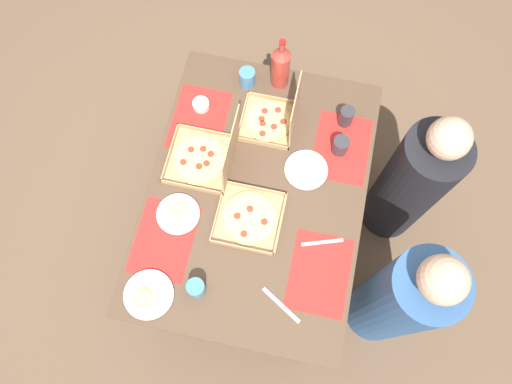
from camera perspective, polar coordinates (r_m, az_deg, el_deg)
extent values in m
plane|color=brown|center=(3.00, 0.00, -5.04)|extent=(6.00, 6.00, 0.00)
cylinder|color=#3F3328|center=(2.94, -5.93, 10.44)|extent=(0.07, 0.07, 0.75)
cylinder|color=#3F3328|center=(2.60, -13.06, -13.93)|extent=(0.07, 0.07, 0.75)
cylinder|color=#3F3328|center=(2.89, 11.47, 7.01)|extent=(0.07, 0.07, 0.75)
cylinder|color=#3F3328|center=(2.54, 7.11, -18.48)|extent=(0.07, 0.07, 0.75)
cube|color=brown|center=(2.26, 0.00, -0.13)|extent=(1.38, 1.01, 0.03)
cube|color=red|center=(2.42, -6.69, 8.49)|extent=(0.36, 0.26, 0.00)
cube|color=red|center=(2.22, -10.76, -5.50)|extent=(0.36, 0.26, 0.00)
cube|color=red|center=(2.37, 10.06, 5.17)|extent=(0.36, 0.26, 0.00)
cube|color=red|center=(2.17, 7.49, -9.47)|extent=(0.36, 0.26, 0.00)
cube|color=tan|center=(2.40, 1.40, 8.23)|extent=(0.26, 0.26, 0.01)
cube|color=tan|center=(2.44, 2.04, 10.98)|extent=(0.01, 0.26, 0.03)
cube|color=tan|center=(2.32, 0.77, 5.75)|extent=(0.01, 0.26, 0.03)
cube|color=tan|center=(2.39, -1.58, 9.00)|extent=(0.26, 0.01, 0.03)
cube|color=tan|center=(2.37, 4.42, 7.83)|extent=(0.26, 0.01, 0.03)
cylinder|color=#E0B76B|center=(2.39, 1.41, 8.33)|extent=(0.23, 0.23, 0.01)
cylinder|color=#EFD67F|center=(2.38, 1.41, 8.42)|extent=(0.20, 0.20, 0.00)
cylinder|color=red|center=(2.34, 0.77, 6.90)|extent=(0.03, 0.03, 0.00)
cylinder|color=red|center=(2.36, 2.12, 7.71)|extent=(0.03, 0.03, 0.00)
cylinder|color=red|center=(2.38, 3.23, 8.29)|extent=(0.03, 0.03, 0.00)
cylinder|color=red|center=(2.41, 2.61, 9.63)|extent=(0.03, 0.03, 0.00)
cylinder|color=red|center=(2.40, 1.02, 9.53)|extent=(0.03, 0.03, 0.00)
cylinder|color=red|center=(2.38, 0.66, 8.62)|extent=(0.03, 0.03, 0.00)
cylinder|color=red|center=(2.37, 0.79, 8.07)|extent=(0.03, 0.03, 0.00)
cube|color=tan|center=(2.25, 4.63, 9.54)|extent=(0.26, 0.02, 0.26)
cube|color=tan|center=(2.21, -0.86, -3.12)|extent=(0.29, 0.29, 0.01)
cube|color=tan|center=(2.23, -0.06, 0.45)|extent=(0.01, 0.29, 0.03)
cube|color=tan|center=(2.15, -1.72, -6.56)|extent=(0.01, 0.29, 0.03)
cube|color=tan|center=(2.21, -4.51, -2.21)|extent=(0.29, 0.01, 0.03)
cube|color=tan|center=(2.18, 2.81, -3.76)|extent=(0.29, 0.01, 0.03)
cylinder|color=#E0B76B|center=(2.20, -0.87, -3.06)|extent=(0.26, 0.26, 0.01)
cylinder|color=#EFD67F|center=(2.19, -0.87, -3.00)|extent=(0.23, 0.23, 0.00)
cylinder|color=red|center=(2.17, -1.44, -4.94)|extent=(0.03, 0.03, 0.00)
cylinder|color=red|center=(2.18, 0.99, -3.51)|extent=(0.03, 0.03, 0.00)
cylinder|color=red|center=(2.20, -0.72, -2.00)|extent=(0.03, 0.03, 0.00)
cylinder|color=red|center=(2.19, -2.22, -2.83)|extent=(0.03, 0.03, 0.00)
cube|color=tan|center=(2.32, -6.54, 3.73)|extent=(0.30, 0.30, 0.01)
cube|color=tan|center=(2.36, -5.68, 7.13)|extent=(0.01, 0.30, 0.03)
cube|color=tan|center=(2.26, -7.54, 0.53)|extent=(0.01, 0.30, 0.03)
cube|color=tan|center=(2.34, -10.10, 4.59)|extent=(0.30, 0.01, 0.03)
cube|color=tan|center=(2.28, -3.00, 3.19)|extent=(0.30, 0.01, 0.03)
cylinder|color=#E0B76B|center=(2.31, -6.57, 3.82)|extent=(0.27, 0.27, 0.01)
cylinder|color=#EFD67F|center=(2.31, -6.59, 3.90)|extent=(0.24, 0.24, 0.00)
cylinder|color=red|center=(2.29, -6.73, 3.02)|extent=(0.03, 0.03, 0.00)
cylinder|color=red|center=(2.29, -5.85, 3.38)|extent=(0.03, 0.03, 0.00)
cylinder|color=red|center=(2.31, -5.35, 4.50)|extent=(0.03, 0.03, 0.00)
cylinder|color=red|center=(2.32, -6.24, 5.08)|extent=(0.03, 0.03, 0.00)
cylinder|color=red|center=(2.33, -7.66, 4.99)|extent=(0.03, 0.03, 0.00)
cylinder|color=red|center=(2.31, -8.57, 3.51)|extent=(0.03, 0.03, 0.00)
cube|color=tan|center=(2.13, -2.96, 4.88)|extent=(0.30, 0.02, 0.30)
cylinder|color=white|center=(2.30, 5.91, 2.54)|extent=(0.20, 0.20, 0.01)
cylinder|color=white|center=(2.29, 5.93, 2.62)|extent=(0.20, 0.20, 0.01)
cylinder|color=white|center=(2.24, -9.13, -2.63)|extent=(0.19, 0.19, 0.01)
cylinder|color=white|center=(2.23, -9.16, -2.57)|extent=(0.20, 0.20, 0.01)
cylinder|color=#E0B76B|center=(2.23, -9.24, -1.93)|extent=(0.08, 0.08, 0.01)
cylinder|color=#EFD67F|center=(2.23, -9.26, -1.89)|extent=(0.07, 0.07, 0.00)
cylinder|color=white|center=(2.18, -12.49, -11.73)|extent=(0.21, 0.21, 0.01)
cylinder|color=white|center=(2.17, -12.53, -11.70)|extent=(0.22, 0.22, 0.01)
cylinder|color=#E0B76B|center=(2.17, -13.14, -12.08)|extent=(0.09, 0.09, 0.01)
cylinder|color=#EFD67F|center=(2.16, -13.17, -12.06)|extent=(0.07, 0.07, 0.00)
cylinder|color=#B2382D|center=(2.43, 2.90, 14.27)|extent=(0.09, 0.09, 0.22)
cone|color=#B2382D|center=(2.32, 3.06, 16.04)|extent=(0.09, 0.09, 0.04)
cylinder|color=#B2382D|center=(2.28, 3.12, 16.70)|extent=(0.03, 0.03, 0.06)
cylinder|color=red|center=(2.26, 3.16, 17.21)|extent=(0.03, 0.03, 0.01)
cylinder|color=teal|center=(2.11, -7.05, -11.15)|extent=(0.08, 0.08, 0.09)
cylinder|color=#333338|center=(2.32, 9.92, 5.41)|extent=(0.08, 0.08, 0.09)
cylinder|color=teal|center=(2.47, -1.04, 13.30)|extent=(0.08, 0.08, 0.10)
cylinder|color=#333338|center=(2.39, 10.57, 8.73)|extent=(0.07, 0.07, 0.11)
cylinder|color=white|center=(2.44, -6.49, 10.17)|extent=(0.08, 0.08, 0.04)
cube|color=#B7B7BC|center=(2.20, 7.81, -5.90)|extent=(0.08, 0.18, 0.00)
cube|color=#B7B7BC|center=(2.13, 2.98, -13.16)|extent=(0.12, 0.19, 0.00)
cylinder|color=black|center=(2.70, 17.51, 0.63)|extent=(0.32, 0.32, 0.96)
sphere|color=#D1A889|center=(2.20, 21.82, 5.89)|extent=(0.19, 0.19, 0.19)
cylinder|color=#33598C|center=(2.49, 16.21, -12.24)|extent=(0.32, 0.32, 1.04)
sphere|color=#D1A889|center=(1.91, 21.18, -9.62)|extent=(0.19, 0.19, 0.19)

